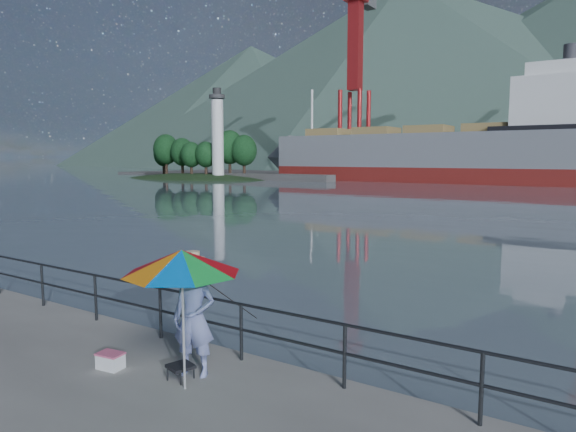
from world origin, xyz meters
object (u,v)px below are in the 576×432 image
object	(u,v)px
cooler_bag	(111,362)
bulk_carrier	(444,153)
beach_umbrella	(182,262)
fisherman	(194,318)

from	to	relation	value
cooler_bag	bulk_carrier	distance (m)	73.62
beach_umbrella	cooler_bag	distance (m)	2.44
fisherman	bulk_carrier	bearing A→B (deg)	81.20
fisherman	beach_umbrella	distance (m)	1.15
beach_umbrella	cooler_bag	world-z (taller)	beach_umbrella
fisherman	cooler_bag	distance (m)	1.69
cooler_bag	bulk_carrier	size ratio (longest dim) A/B	0.01
beach_umbrella	cooler_bag	bearing A→B (deg)	-175.35
beach_umbrella	bulk_carrier	distance (m)	73.77
fisherman	beach_umbrella	world-z (taller)	beach_umbrella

